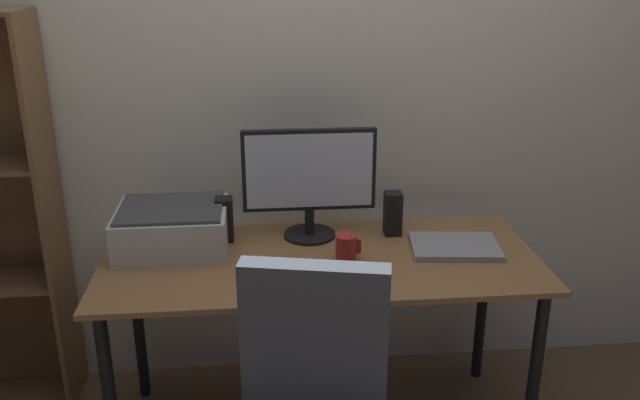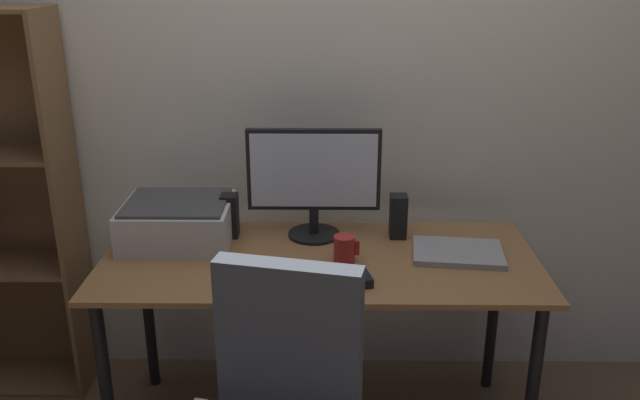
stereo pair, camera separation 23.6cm
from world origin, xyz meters
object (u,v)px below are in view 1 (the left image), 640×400
keyboard (309,280)px  speaker_left (225,219)px  desk (320,279)px  coffee_mug (346,248)px  laptop (455,246)px  printer (172,228)px  speaker_right (393,213)px  monitor (309,177)px  mouse (368,276)px

keyboard → speaker_left: 0.49m
desk → coffee_mug: coffee_mug is taller
desk → laptop: laptop is taller
speaker_left → printer: speaker_left is taller
speaker_right → desk: bearing=-147.5°
coffee_mug → laptop: coffee_mug is taller
laptop → speaker_left: speaker_left is taller
monitor → printer: size_ratio=1.25×
desk → mouse: mouse is taller
printer → speaker_right: bearing=3.4°
laptop → speaker_right: 0.27m
keyboard → speaker_left: bearing=127.9°
keyboard → coffee_mug: bearing=48.7°
laptop → speaker_right: size_ratio=1.88×
monitor → speaker_right: monitor is taller
mouse → speaker_right: (0.16, 0.39, 0.07)m
monitor → mouse: monitor is taller
monitor → keyboard: size_ratio=1.73×
desk → speaker_left: size_ratio=9.23×
desk → printer: (-0.54, 0.14, 0.17)m
monitor → mouse: bearing=-67.2°
monitor → desk: bearing=-83.3°
mouse → speaker_left: bearing=128.3°
laptop → speaker_left: bearing=175.4°
desk → monitor: 0.38m
monitor → coffee_mug: bearing=-63.7°
keyboard → coffee_mug: coffee_mug is taller
coffee_mug → laptop: (0.41, 0.05, -0.04)m
keyboard → speaker_right: bearing=47.6°
monitor → speaker_right: 0.36m
monitor → speaker_left: bearing=-178.6°
desk → speaker_right: speaker_right is taller
monitor → speaker_left: 0.36m
monitor → keyboard: 0.45m
mouse → coffee_mug: coffee_mug is taller
mouse → printer: bearing=140.3°
keyboard → laptop: laptop is taller
laptop → printer: (-1.04, 0.12, 0.07)m
keyboard → laptop: (0.56, 0.22, 0.00)m
monitor → printer: 0.54m
keyboard → speaker_left: speaker_left is taller
keyboard → speaker_right: speaker_right is taller
keyboard → mouse: 0.20m
speaker_left → mouse: bearing=-38.4°
printer → speaker_left: bearing=14.8°
coffee_mug → printer: bearing=164.8°
desk → speaker_left: 0.43m
keyboard → mouse: bearing=-1.0°
desk → laptop: bearing=2.8°
coffee_mug → laptop: 0.42m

